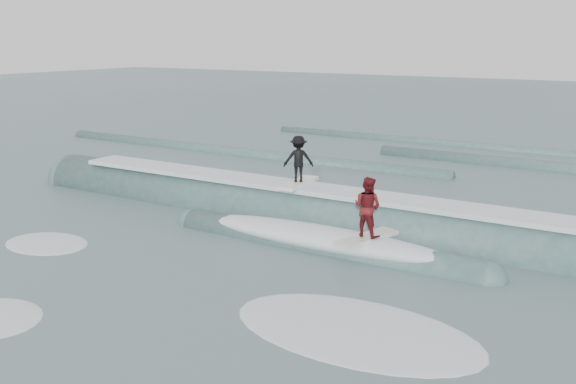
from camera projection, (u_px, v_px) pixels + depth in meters
The scene contains 6 objects.
ground at pixel (185, 276), 15.45m from camera, with size 160.00×160.00×0.00m, color #3F585C.
breaking_wave at pixel (307, 222), 19.82m from camera, with size 23.34×3.82×2.07m.
surfer_black at pixel (298, 162), 19.90m from camera, with size 1.07×2.04×1.54m.
surfer_red at pixel (367, 211), 16.50m from camera, with size 1.09×2.07×1.67m.
whitewater at pixel (200, 317), 13.17m from camera, with size 13.33×6.60×0.10m.
far_swells at pixel (446, 161), 29.71m from camera, with size 39.22×8.65×0.80m.
Camera 1 is at (9.73, -11.09, 5.61)m, focal length 40.00 mm.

